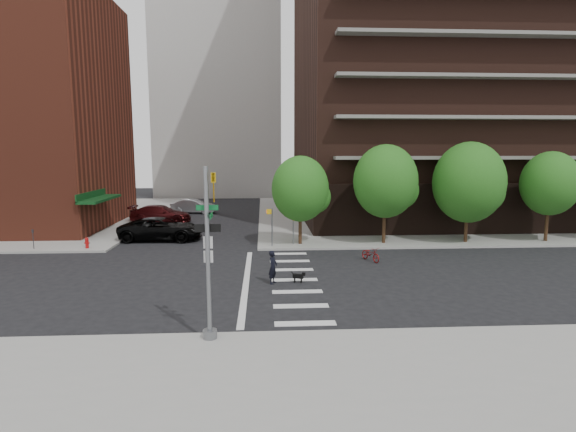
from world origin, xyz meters
The scene contains 19 objects.
ground centered at (0.00, 0.00, 0.00)m, with size 120.00×120.00×0.00m, color black.
sidewalk_ne centered at (20.50, 23.50, 0.07)m, with size 39.00×33.00×0.15m, color gray.
sidewalk_nw centered at (-24.50, 23.50, 0.07)m, with size 31.00×33.00×0.15m, color gray.
crosswalk centered at (2.21, 0.00, 0.01)m, with size 3.85×13.00×0.01m.
apartment_tower centered at (18.00, 24.00, 20.91)m, with size 26.65×25.50×45.00m.
tree_a centered at (4.00, 8.50, 4.04)m, with size 4.00×4.00×5.90m.
tree_b centered at (10.00, 8.50, 4.54)m, with size 4.50×4.50×6.65m.
tree_c centered at (16.00, 8.50, 4.45)m, with size 5.00×5.00×6.80m.
tree_d centered at (22.00, 8.50, 4.34)m, with size 4.00×4.00×6.20m.
traffic_signal centered at (-0.47, -7.49, 2.70)m, with size 0.90×0.75×6.00m.
pedestrian_signal centered at (2.32, 7.92, 1.85)m, with size 2.18×0.67×2.60m.
fire_hydrant centered at (-10.50, 7.80, 0.55)m, with size 0.24×0.24×0.73m.
parking_meter centered at (-14.00, 7.80, 0.96)m, with size 0.10×0.08×1.32m.
parked_car_black centered at (-6.23, 11.07, 0.86)m, with size 6.16×2.84×1.71m, color black.
parked_car_maroon centered at (-8.20, 19.69, 0.81)m, with size 5.60×2.28×1.63m, color #420F11.
parked_car_silver centered at (-6.11, 25.84, 0.78)m, with size 4.71×1.64×1.55m, color #A7AAAE.
scooter centered at (7.93, 3.80, 0.44)m, with size 0.59×1.68×0.88m, color maroon.
dog_walker centered at (1.87, -0.55, 0.85)m, with size 0.41×0.62×1.70m, color black.
dog centered at (3.19, -0.49, 0.34)m, with size 0.65×0.32×0.54m.
Camera 1 is at (1.40, -22.60, 6.65)m, focal length 28.00 mm.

